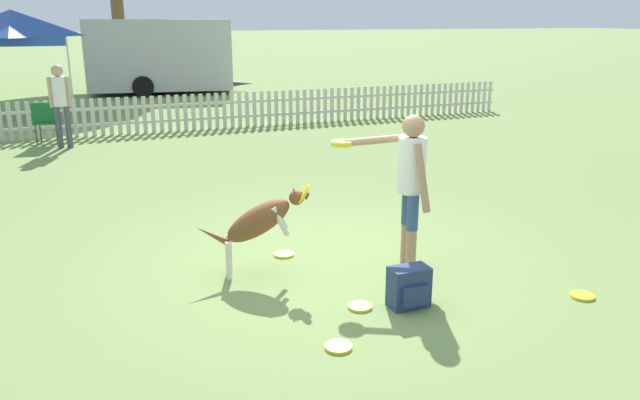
% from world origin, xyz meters
% --- Properties ---
extents(ground_plane, '(240.00, 240.00, 0.00)m').
position_xyz_m(ground_plane, '(0.00, 0.00, 0.00)').
color(ground_plane, olive).
extents(handler_person, '(0.86, 0.82, 1.59)m').
position_xyz_m(handler_person, '(0.75, -0.41, 0.99)').
color(handler_person, tan).
rests_on(handler_person, ground_plane).
extents(leaping_dog, '(1.14, 0.48, 0.93)m').
position_xyz_m(leaping_dog, '(-0.69, -0.03, 0.57)').
color(leaping_dog, brown).
rests_on(leaping_dog, ground_plane).
extents(frisbee_near_handler, '(0.22, 0.22, 0.02)m').
position_xyz_m(frisbee_near_handler, '(-0.31, 0.37, 0.01)').
color(frisbee_near_handler, yellow).
rests_on(frisbee_near_handler, ground_plane).
extents(frisbee_near_dog, '(0.22, 0.22, 0.02)m').
position_xyz_m(frisbee_near_dog, '(1.93, -1.65, 0.01)').
color(frisbee_near_dog, yellow).
rests_on(frisbee_near_dog, ground_plane).
extents(frisbee_midfield, '(0.22, 0.22, 0.02)m').
position_xyz_m(frisbee_midfield, '(-0.08, -1.09, 0.01)').
color(frisbee_midfield, yellow).
rests_on(frisbee_midfield, ground_plane).
extents(frisbee_far_scatter, '(0.22, 0.22, 0.02)m').
position_xyz_m(frisbee_far_scatter, '(-0.54, -1.67, 0.01)').
color(frisbee_far_scatter, yellow).
rests_on(frisbee_far_scatter, ground_plane).
extents(backpack_on_grass, '(0.36, 0.25, 0.37)m').
position_xyz_m(backpack_on_grass, '(0.33, -1.22, 0.18)').
color(backpack_on_grass, navy).
rests_on(backpack_on_grass, ground_plane).
extents(picket_fence, '(17.05, 0.04, 0.82)m').
position_xyz_m(picket_fence, '(-0.00, 8.67, 0.41)').
color(picket_fence, beige).
rests_on(picket_fence, ground_plane).
extents(folding_chair_blue_left, '(0.54, 0.55, 0.88)m').
position_xyz_m(folding_chair_blue_left, '(-2.82, 7.98, 0.53)').
color(folding_chair_blue_left, '#333338').
rests_on(folding_chair_blue_left, ground_plane).
extents(canopy_tent_main, '(2.47, 2.47, 2.68)m').
position_xyz_m(canopy_tent_main, '(-3.48, 12.05, 2.26)').
color(canopy_tent_main, silver).
rests_on(canopy_tent_main, ground_plane).
extents(spectator_standing, '(0.41, 0.27, 1.62)m').
position_xyz_m(spectator_standing, '(-2.50, 7.52, 0.98)').
color(spectator_standing, '#474C5B').
rests_on(spectator_standing, ground_plane).
extents(equipment_trailer, '(5.58, 3.09, 2.44)m').
position_xyz_m(equipment_trailer, '(0.66, 16.43, 1.29)').
color(equipment_trailer, '#B7B7B7').
rests_on(equipment_trailer, ground_plane).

